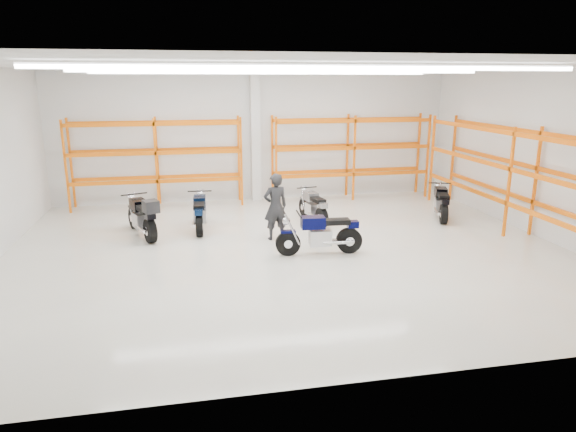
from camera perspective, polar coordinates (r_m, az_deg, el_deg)
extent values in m
plane|color=beige|center=(13.07, 0.01, -3.79)|extent=(14.00, 14.00, 0.00)
cube|color=silver|center=(18.41, -3.70, 8.80)|extent=(14.00, 0.02, 4.50)
cube|color=silver|center=(6.88, 9.86, -1.62)|extent=(14.00, 0.02, 4.50)
cube|color=silver|center=(15.50, 26.46, 6.16)|extent=(0.02, 12.00, 4.50)
cube|color=white|center=(12.39, 0.01, 16.34)|extent=(14.00, 12.00, 0.02)
cube|color=white|center=(9.47, 3.72, 16.17)|extent=(10.00, 0.22, 0.10)
cube|color=white|center=(12.88, -0.45, 15.84)|extent=(10.00, 0.22, 0.10)
cube|color=white|center=(15.84, -2.57, 15.64)|extent=(10.00, 0.22, 0.10)
cylinder|color=black|center=(12.57, 0.00, -3.07)|extent=(0.62, 0.16, 0.62)
cylinder|color=black|center=(12.87, 6.80, -2.72)|extent=(0.65, 0.22, 0.64)
cylinder|color=silver|center=(12.57, 0.00, -3.07)|extent=(0.21, 0.16, 0.21)
cylinder|color=silver|center=(12.87, 6.80, -2.72)|extent=(0.24, 0.22, 0.23)
cube|color=#040632|center=(12.48, 0.00, -1.73)|extent=(0.38, 0.17, 0.06)
cube|color=#B7B7BC|center=(12.67, 3.58, -2.38)|extent=(0.55, 0.40, 0.39)
cube|color=#A5A5AA|center=(12.78, 5.29, -2.75)|extent=(0.72, 0.16, 0.08)
cube|color=#040632|center=(12.52, 2.78, -0.72)|extent=(0.59, 0.38, 0.29)
cube|color=black|center=(12.64, 5.34, -0.62)|extent=(0.69, 0.35, 0.12)
cube|color=#040632|center=(12.77, 7.21, -0.90)|extent=(0.28, 0.24, 0.16)
cylinder|color=black|center=(12.41, 1.21, 0.22)|extent=(0.08, 0.72, 0.04)
sphere|color=silver|center=(12.40, -0.19, -0.56)|extent=(0.19, 0.19, 0.19)
cylinder|color=silver|center=(12.64, 5.64, -2.96)|extent=(0.77, 0.14, 0.09)
cylinder|color=black|center=(15.51, -16.81, -0.22)|extent=(0.34, 0.64, 0.63)
cylinder|color=black|center=(14.03, -15.06, -1.60)|extent=(0.41, 0.68, 0.65)
cylinder|color=silver|center=(15.51, -16.81, -0.22)|extent=(0.21, 0.25, 0.21)
cylinder|color=silver|center=(14.03, -15.06, -1.60)|extent=(0.28, 0.29, 0.23)
cube|color=black|center=(15.43, -16.89, 0.92)|extent=(0.28, 0.41, 0.06)
cube|color=#B7B7BC|center=(14.71, -15.97, -0.45)|extent=(0.55, 0.65, 0.40)
cube|color=#A5A5AA|center=(14.36, -15.49, -1.21)|extent=(0.38, 0.74, 0.08)
cube|color=black|center=(14.79, -16.29, 1.22)|extent=(0.54, 0.68, 0.30)
cube|color=black|center=(14.24, -15.63, 0.75)|extent=(0.54, 0.76, 0.13)
cube|color=black|center=(13.84, -15.07, 0.03)|extent=(0.31, 0.34, 0.17)
cylinder|color=black|center=(15.08, -16.74, 2.34)|extent=(0.70, 0.30, 0.04)
sphere|color=silver|center=(15.41, -17.01, 1.94)|extent=(0.20, 0.20, 0.20)
cylinder|color=silver|center=(14.28, -16.09, -1.35)|extent=(0.37, 0.77, 0.09)
cube|color=black|center=(13.66, -14.99, 1.03)|extent=(0.48, 0.50, 0.32)
cylinder|color=black|center=(15.76, -9.64, 0.38)|extent=(0.16, 0.60, 0.60)
cylinder|color=black|center=(14.31, -9.81, -1.06)|extent=(0.22, 0.63, 0.62)
cylinder|color=silver|center=(15.76, -9.64, 0.38)|extent=(0.15, 0.21, 0.20)
cylinder|color=silver|center=(14.31, -9.81, -1.06)|extent=(0.21, 0.23, 0.22)
cube|color=#071837|center=(15.69, -9.69, 1.44)|extent=(0.17, 0.37, 0.06)
cube|color=#B7B7BC|center=(14.98, -9.75, 0.09)|extent=(0.39, 0.54, 0.38)
cube|color=#A5A5AA|center=(14.64, -9.77, -0.66)|extent=(0.16, 0.70, 0.08)
cube|color=#071837|center=(15.06, -9.79, 1.66)|extent=(0.37, 0.58, 0.28)
cube|color=black|center=(14.52, -9.86, 1.16)|extent=(0.34, 0.68, 0.12)
cube|color=#071837|center=(14.13, -9.89, 0.45)|extent=(0.24, 0.27, 0.16)
cylinder|color=black|center=(15.34, -9.79, 2.74)|extent=(0.70, 0.08, 0.04)
sphere|color=silver|center=(15.67, -9.73, 2.40)|extent=(0.19, 0.19, 0.19)
cylinder|color=silver|center=(14.60, -10.40, -0.72)|extent=(0.14, 0.75, 0.09)
cylinder|color=black|center=(16.28, 1.76, 1.00)|extent=(0.20, 0.58, 0.57)
cylinder|color=black|center=(15.02, 3.78, -0.18)|extent=(0.26, 0.60, 0.59)
cylinder|color=silver|center=(16.28, 1.76, 1.00)|extent=(0.16, 0.21, 0.19)
cylinder|color=silver|center=(15.02, 3.78, -0.18)|extent=(0.22, 0.23, 0.21)
cube|color=gray|center=(16.22, 1.77, 1.97)|extent=(0.19, 0.36, 0.06)
cube|color=#B7B7BC|center=(15.60, 2.78, 0.80)|extent=(0.41, 0.54, 0.36)
cube|color=#A5A5AA|center=(15.30, 3.30, 0.15)|extent=(0.21, 0.67, 0.08)
cube|color=gray|center=(15.67, 2.55, 2.21)|extent=(0.40, 0.57, 0.26)
cube|color=black|center=(15.19, 3.32, 1.80)|extent=(0.38, 0.66, 0.11)
cube|color=gray|center=(14.86, 3.93, 1.19)|extent=(0.24, 0.27, 0.15)
cylinder|color=black|center=(15.91, 2.11, 3.18)|extent=(0.66, 0.14, 0.03)
sphere|color=silver|center=(16.20, 1.73, 2.85)|extent=(0.18, 0.18, 0.18)
cylinder|color=silver|center=(15.21, 2.83, 0.07)|extent=(0.19, 0.71, 0.08)
cylinder|color=black|center=(17.45, 16.23, 1.40)|extent=(0.31, 0.60, 0.59)
cylinder|color=black|center=(16.02, 16.92, 0.21)|extent=(0.37, 0.64, 0.61)
cylinder|color=silver|center=(17.45, 16.23, 1.40)|extent=(0.20, 0.23, 0.20)
cylinder|color=silver|center=(16.02, 16.92, 0.21)|extent=(0.26, 0.27, 0.22)
cube|color=black|center=(17.39, 16.30, 2.35)|extent=(0.26, 0.39, 0.06)
cube|color=#B7B7BC|center=(16.68, 16.60, 1.18)|extent=(0.51, 0.60, 0.38)
cube|color=#A5A5AA|center=(16.34, 16.76, 0.54)|extent=(0.34, 0.69, 0.08)
cube|color=black|center=(16.77, 16.62, 2.57)|extent=(0.50, 0.63, 0.28)
cube|color=black|center=(16.24, 16.88, 2.16)|extent=(0.50, 0.71, 0.12)
cube|color=black|center=(15.85, 17.07, 1.56)|extent=(0.29, 0.32, 0.16)
cylinder|color=black|center=(17.06, 16.52, 3.52)|extent=(0.66, 0.27, 0.04)
sphere|color=silver|center=(17.37, 16.35, 3.20)|extent=(0.19, 0.19, 0.19)
cylinder|color=silver|center=(16.28, 16.23, 0.53)|extent=(0.33, 0.73, 0.09)
imported|color=black|center=(13.72, -1.41, 1.05)|extent=(0.72, 0.54, 1.81)
cube|color=white|center=(18.23, -3.63, 8.75)|extent=(0.32, 0.32, 4.50)
cube|color=#FF5D12|center=(18.61, -22.97, 5.40)|extent=(0.07, 0.07, 3.00)
cube|color=#FF5D12|center=(17.84, -23.46, 4.99)|extent=(0.07, 0.07, 3.00)
cube|color=#FF5D12|center=(18.25, -14.31, 5.95)|extent=(0.07, 0.07, 3.00)
cube|color=#FF5D12|center=(17.46, -14.42, 5.56)|extent=(0.07, 0.07, 3.00)
cube|color=#FF5D12|center=(18.31, -5.48, 6.37)|extent=(0.07, 0.07, 3.00)
cube|color=#FF5D12|center=(17.53, -5.21, 6.00)|extent=(0.07, 0.07, 3.00)
cube|color=#FF5D12|center=(18.34, -14.20, 4.22)|extent=(5.60, 0.07, 0.12)
cube|color=#FF5D12|center=(17.55, -14.31, 3.75)|extent=(5.60, 0.07, 0.12)
cube|color=#FF5D12|center=(18.20, -14.38, 7.12)|extent=(5.60, 0.07, 0.12)
cube|color=#FF5D12|center=(17.41, -14.50, 6.78)|extent=(5.60, 0.07, 0.12)
cube|color=#FF5D12|center=(18.10, -14.57, 10.05)|extent=(5.60, 0.07, 0.12)
cube|color=#FF5D12|center=(17.31, -14.71, 9.85)|extent=(5.60, 0.07, 0.12)
cube|color=#FF5D12|center=(18.47, -1.76, 6.50)|extent=(0.07, 0.07, 3.00)
cube|color=#FF5D12|center=(17.69, -1.32, 6.14)|extent=(0.07, 0.07, 3.00)
cube|color=#FF5D12|center=(19.13, 6.60, 6.70)|extent=(0.07, 0.07, 3.00)
cube|color=#FF5D12|center=(18.38, 7.36, 6.35)|extent=(0.07, 0.07, 3.00)
cube|color=#FF5D12|center=(20.16, 14.25, 6.76)|extent=(0.07, 0.07, 3.00)
cube|color=#FF5D12|center=(19.45, 15.25, 6.41)|extent=(0.07, 0.07, 3.00)
cube|color=#FF5D12|center=(19.22, 6.55, 5.04)|extent=(5.60, 0.07, 0.12)
cube|color=#FF5D12|center=(18.47, 7.30, 4.62)|extent=(5.60, 0.07, 0.12)
cube|color=#FF5D12|center=(19.08, 6.63, 7.82)|extent=(5.60, 0.07, 0.12)
cube|color=#FF5D12|center=(18.33, 7.40, 7.51)|extent=(5.60, 0.07, 0.12)
cube|color=#FF5D12|center=(18.99, 6.71, 10.62)|extent=(5.60, 0.07, 0.12)
cube|color=#FF5D12|center=(18.24, 7.49, 10.43)|extent=(5.60, 0.07, 0.12)
cube|color=#FF5D12|center=(15.54, 25.79, 3.44)|extent=(0.07, 0.07, 3.00)
cube|color=#FF5D12|center=(15.07, 23.35, 3.39)|extent=(0.07, 0.07, 3.00)
cube|color=#FF5D12|center=(19.26, 17.84, 6.14)|extent=(0.07, 0.07, 3.00)
cube|color=#FF5D12|center=(18.89, 15.70, 6.14)|extent=(0.07, 0.07, 3.00)
cube|color=#FF5D12|center=(15.64, 25.56, 1.42)|extent=(0.07, 9.00, 0.12)
cube|color=#FF5D12|center=(15.18, 23.14, 1.31)|extent=(0.07, 9.00, 0.12)
cube|color=#FF5D12|center=(15.48, 25.95, 4.80)|extent=(0.07, 9.00, 0.12)
cube|color=#FF5D12|center=(15.01, 23.50, 4.79)|extent=(0.07, 9.00, 0.12)
cube|color=#FF5D12|center=(15.36, 26.35, 8.23)|extent=(0.07, 9.00, 0.12)
cube|color=#FF5D12|center=(14.89, 23.87, 8.34)|extent=(0.07, 9.00, 0.12)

